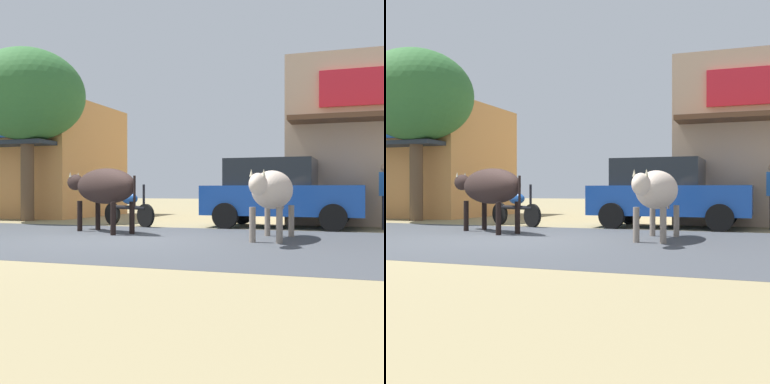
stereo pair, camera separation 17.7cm
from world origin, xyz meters
The scene contains 7 objects.
ground centered at (0.00, 0.00, 0.00)m, with size 80.00×80.00×0.00m, color #95865D.
asphalt_road centered at (0.00, 0.00, 0.00)m, with size 72.00×5.84×0.00m, color #3F4349.
roadside_tree centered at (-4.79, 4.02, 3.63)m, with size 3.33×3.33×5.00m.
parked_hatchback_car centered at (2.55, 3.81, 0.84)m, with size 3.74×1.91×1.64m.
parked_motorcycle centered at (-1.07, 3.08, 0.46)m, with size 1.72×0.87×1.03m.
cow_near_brown centered at (-0.78, 1.22, 0.96)m, with size 2.45×1.66×1.35m.
cow_far_dark centered at (2.87, 0.77, 0.89)m, with size 0.72×2.55×1.25m.
Camera 1 is at (4.32, -8.15, 0.90)m, focal length 46.48 mm.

